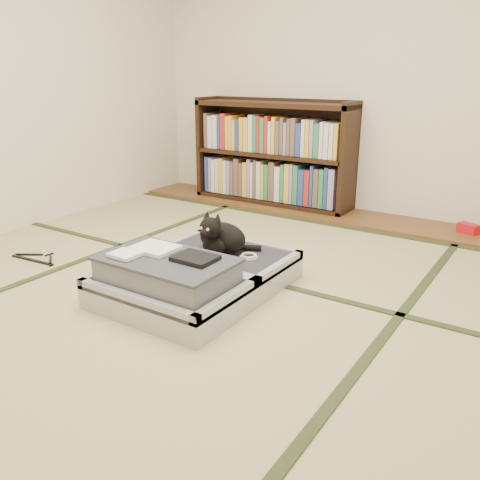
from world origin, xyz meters
The scene contains 10 objects.
floor centered at (0.00, 0.00, 0.00)m, with size 4.50×4.50×0.00m, color tan.
wood_strip centered at (0.00, 2.00, 0.01)m, with size 4.00×0.50×0.02m, color brown.
red_item centered at (1.03, 2.03, 0.06)m, with size 0.15×0.09×0.07m, color red.
room_shell centered at (0.00, 0.00, 1.46)m, with size 4.50×4.50×4.50m.
tatami_borders centered at (0.00, 0.49, 0.00)m, with size 4.00×4.50×0.01m.
bookcase centered at (-0.72, 2.07, 0.45)m, with size 1.52×0.35×0.98m.
suitcase centered at (-0.05, 0.03, 0.11)m, with size 0.78×1.05×0.31m.
cat centered at (-0.07, 0.32, 0.25)m, with size 0.35×0.35×0.28m.
cable_coil centered at (0.11, 0.35, 0.16)m, with size 0.11×0.11×0.03m.
hanger centered at (-1.27, -0.11, 0.01)m, with size 0.39×0.19×0.01m.
Camera 1 is at (1.60, -2.01, 1.19)m, focal length 38.00 mm.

